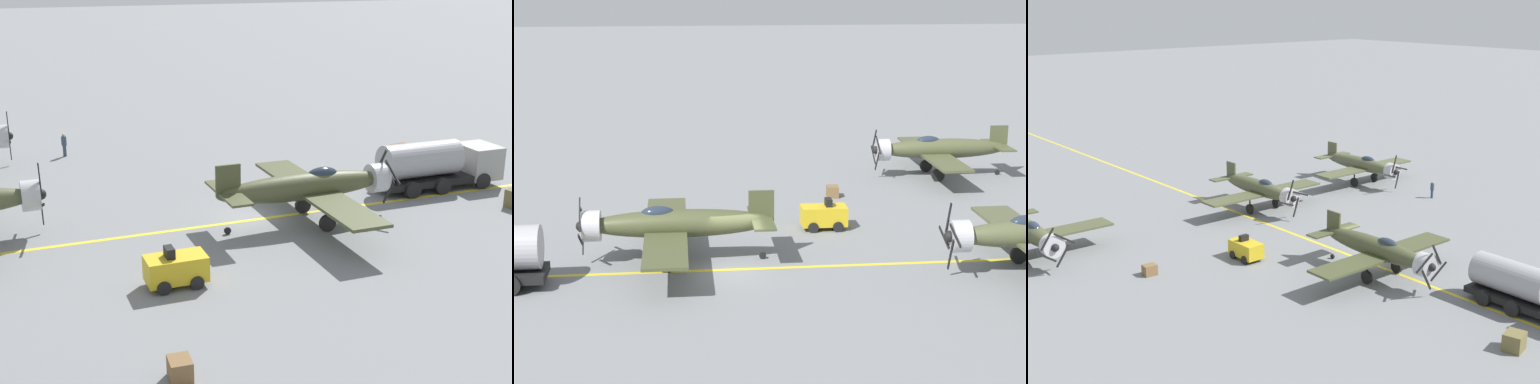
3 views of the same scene
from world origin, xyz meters
The scene contains 6 objects.
ground_plane centered at (0.00, 0.00, 0.00)m, with size 400.00×400.00×0.00m, color slate.
taxiway_stripe centered at (0.00, 0.00, 0.00)m, with size 0.30×160.00×0.01m, color yellow.
airplane_near_right centered at (18.43, -15.81, 2.01)m, with size 12.00×9.98×3.65m.
airplane_mid_center centered at (1.47, 3.12, 2.01)m, with size 12.00×9.98×3.65m.
tow_tractor centered at (6.41, -5.48, 0.79)m, with size 1.57×2.60×1.79m.
supply_crate_by_tanker centered at (13.44, -7.27, 0.37)m, with size 0.90×0.75×0.75m, color brown.
Camera 2 is at (-40.18, 2.71, 14.36)m, focal length 60.00 mm.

